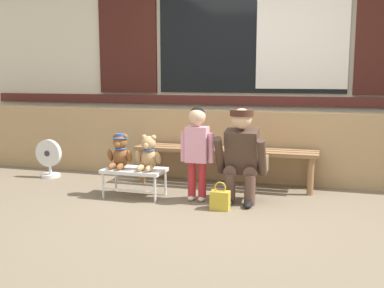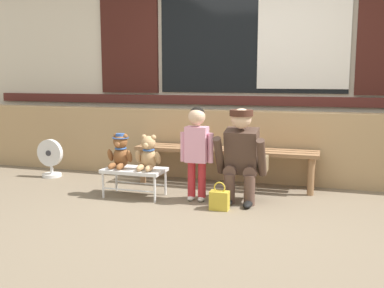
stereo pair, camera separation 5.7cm
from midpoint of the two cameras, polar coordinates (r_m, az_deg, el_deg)
name	(u,v)px [view 1 (the left image)]	position (r m, az deg, el deg)	size (l,w,h in m)	color
ground_plane	(213,213)	(4.14, 2.40, -8.91)	(60.00, 60.00, 0.00)	#756651
brick_low_wall	(242,145)	(5.40, 6.18, -0.18)	(8.14, 0.25, 0.85)	tan
shop_facade	(251,30)	(5.88, 7.41, 14.41)	(8.30, 0.26, 3.69)	beige
wooden_bench_long	(225,154)	(5.09, 3.91, -1.30)	(2.10, 0.40, 0.44)	#8E6642
small_display_bench	(134,172)	(4.67, -7.82, -3.59)	(0.64, 0.36, 0.30)	silver
teddy_bear_with_hat	(120,152)	(4.70, -9.63, -0.99)	(0.28, 0.27, 0.36)	brown
teddy_bear_plain	(148,154)	(4.57, -6.03, -1.30)	(0.28, 0.26, 0.36)	tan
child_standing	(197,143)	(4.42, 0.29, 0.11)	(0.35, 0.18, 0.96)	#B7282D
adult_crouching	(243,155)	(4.40, 6.22, -1.45)	(0.50, 0.49, 0.95)	brown
handbag_on_ground	(220,200)	(4.22, 3.27, -7.22)	(0.18, 0.11, 0.27)	gold
floor_fan	(49,159)	(5.81, -18.28, -1.81)	(0.34, 0.24, 0.48)	silver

